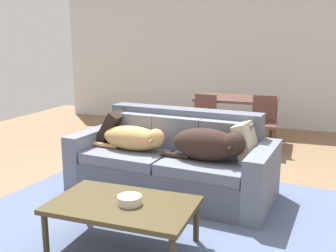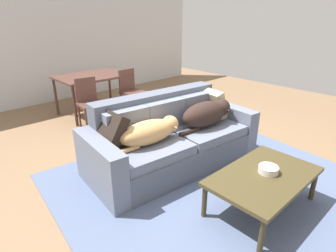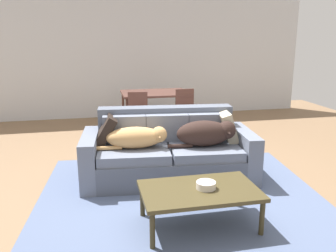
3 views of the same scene
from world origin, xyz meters
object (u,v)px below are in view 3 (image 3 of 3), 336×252
at_px(dining_table, 155,96).
at_px(dining_chair_near_right, 186,110).
at_px(dining_chair_near_left, 138,114).
at_px(couch, 168,153).
at_px(coffee_table, 200,193).
at_px(dog_on_right_cushion, 207,133).
at_px(bowl_on_coffee_table, 206,185).
at_px(throw_pillow_by_left_arm, 105,130).
at_px(dog_on_left_cushion, 138,137).
at_px(throw_pillow_by_right_arm, 228,127).

height_order(dining_table, dining_chair_near_right, dining_chair_near_right).
bearing_deg(dining_chair_near_left, couch, -78.01).
bearing_deg(dining_chair_near_left, dining_chair_near_right, 12.33).
bearing_deg(coffee_table, dog_on_right_cushion, 68.42).
bearing_deg(coffee_table, bowl_on_coffee_table, -3.73).
xyz_separation_m(dog_on_right_cushion, bowl_on_coffee_table, (-0.38, -1.12, -0.21)).
relative_size(bowl_on_coffee_table, dining_chair_near_right, 0.22).
relative_size(coffee_table, dining_table, 0.88).
distance_m(couch, dining_chair_near_right, 2.11).
xyz_separation_m(throw_pillow_by_left_arm, dining_table, (1.10, 2.37, 0.03)).
bearing_deg(couch, dining_chair_near_left, 100.25).
bearing_deg(dining_chair_near_right, dining_table, 129.44).
height_order(bowl_on_coffee_table, dining_chair_near_left, dining_chair_near_left).
height_order(dog_on_right_cushion, bowl_on_coffee_table, dog_on_right_cushion).
distance_m(dog_on_left_cushion, throw_pillow_by_right_arm, 1.25).
relative_size(dog_on_right_cushion, coffee_table, 0.77).
relative_size(throw_pillow_by_right_arm, bowl_on_coffee_table, 2.09).
distance_m(coffee_table, dining_chair_near_right, 3.37).
height_order(bowl_on_coffee_table, dining_table, dining_table).
height_order(throw_pillow_by_right_arm, bowl_on_coffee_table, throw_pillow_by_right_arm).
bearing_deg(dining_chair_near_right, dining_chair_near_left, -178.02).
xyz_separation_m(dog_on_left_cushion, dining_table, (0.70, 2.61, 0.08)).
height_order(dog_on_right_cushion, dining_chair_near_left, dining_chair_near_left).
xyz_separation_m(dog_on_left_cushion, dining_chair_near_right, (1.20, 2.07, -0.12)).
relative_size(dog_on_left_cushion, coffee_table, 0.78).
bearing_deg(throw_pillow_by_right_arm, bowl_on_coffee_table, -119.24).
relative_size(throw_pillow_by_left_arm, dining_chair_near_right, 0.48).
xyz_separation_m(coffee_table, dining_table, (0.25, 3.83, 0.34)).
relative_size(dog_on_right_cushion, throw_pillow_by_right_arm, 2.19).
bearing_deg(dining_chair_near_right, dog_on_right_cushion, -101.20).
xyz_separation_m(couch, dining_chair_near_left, (-0.15, 1.87, 0.14)).
bearing_deg(dining_table, dog_on_right_cushion, -86.03).
height_order(throw_pillow_by_left_arm, dining_table, throw_pillow_by_left_arm).
relative_size(couch, dining_chair_near_left, 2.67).
height_order(couch, dining_chair_near_left, couch).
height_order(throw_pillow_by_left_arm, throw_pillow_by_right_arm, throw_pillow_by_left_arm).
height_order(dog_on_right_cushion, dining_chair_near_right, dining_chair_near_right).
bearing_deg(coffee_table, throw_pillow_by_left_arm, 120.04).
distance_m(couch, dining_chair_near_left, 1.89).
bearing_deg(dining_chair_near_right, dog_on_left_cushion, -123.21).
xyz_separation_m(dining_table, dining_chair_near_left, (-0.43, -0.63, -0.21)).
height_order(throw_pillow_by_left_arm, coffee_table, throw_pillow_by_left_arm).
relative_size(throw_pillow_by_right_arm, dining_table, 0.31).
xyz_separation_m(bowl_on_coffee_table, dining_chair_near_right, (0.69, 3.29, 0.06)).
bearing_deg(throw_pillow_by_right_arm, dog_on_right_cushion, -151.67).
xyz_separation_m(throw_pillow_by_left_arm, throw_pillow_by_right_arm, (1.64, -0.16, -0.00)).
distance_m(coffee_table, bowl_on_coffee_table, 0.10).
relative_size(throw_pillow_by_right_arm, coffee_table, 0.35).
xyz_separation_m(couch, dining_chair_near_right, (0.78, 1.96, 0.16)).
height_order(dog_on_right_cushion, throw_pillow_by_left_arm, throw_pillow_by_left_arm).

